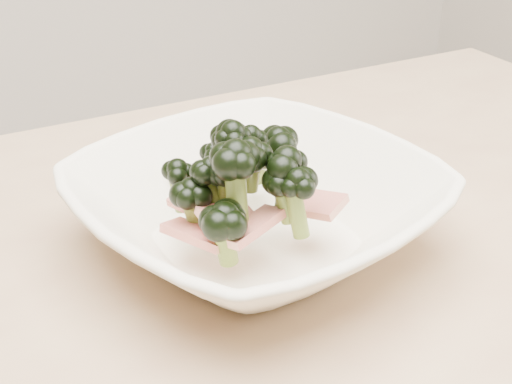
% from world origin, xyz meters
% --- Properties ---
extents(broccoli_dish, '(0.34, 0.34, 0.12)m').
position_xyz_m(broccoli_dish, '(0.06, 0.07, 0.79)').
color(broccoli_dish, white).
rests_on(broccoli_dish, dining_table).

